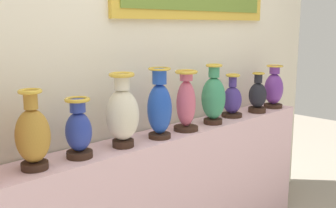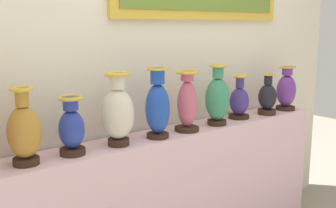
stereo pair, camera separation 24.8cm
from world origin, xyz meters
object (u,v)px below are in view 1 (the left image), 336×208
object	(u,v)px
vase_sapphire	(160,107)
vase_indigo	(232,100)
vase_violet	(274,89)
vase_ivory	(123,113)
vase_ochre	(33,135)
vase_rose	(186,103)
vase_cobalt	(79,130)
vase_onyx	(258,96)
vase_jade	(213,98)

from	to	relation	value
vase_sapphire	vase_indigo	size ratio (longest dim) A/B	1.33
vase_indigo	vase_violet	world-z (taller)	vase_violet
vase_ivory	vase_indigo	size ratio (longest dim) A/B	1.30
vase_ochre	vase_violet	size ratio (longest dim) A/B	1.09
vase_ivory	vase_rose	world-z (taller)	vase_ivory
vase_cobalt	vase_violet	size ratio (longest dim) A/B	0.89
vase_sapphire	vase_onyx	bearing A→B (deg)	-0.20
vase_jade	vase_violet	distance (m)	0.78
vase_cobalt	vase_ivory	distance (m)	0.28
vase_jade	vase_cobalt	bearing A→B (deg)	178.94
vase_indigo	vase_jade	bearing A→B (deg)	-172.03
vase_violet	vase_rose	bearing A→B (deg)	179.78
vase_jade	vase_indigo	size ratio (longest dim) A/B	1.29
vase_violet	vase_ochre	bearing A→B (deg)	179.52
vase_ivory	vase_jade	bearing A→B (deg)	-0.79
vase_rose	vase_violet	size ratio (longest dim) A/B	1.11
vase_sapphire	vase_violet	distance (m)	1.29
vase_ivory	vase_ochre	bearing A→B (deg)	178.90
vase_indigo	vase_violet	distance (m)	0.52
vase_jade	vase_indigo	world-z (taller)	vase_jade
vase_ivory	vase_violet	bearing A→B (deg)	-0.27
vase_indigo	vase_sapphire	bearing A→B (deg)	-177.00
vase_ivory	vase_sapphire	xyz separation A→B (m)	(0.27, -0.01, -0.00)
vase_indigo	vase_ivory	bearing A→B (deg)	-178.54
vase_sapphire	vase_jade	distance (m)	0.51
vase_cobalt	vase_ivory	bearing A→B (deg)	-1.82
vase_cobalt	vase_onyx	size ratio (longest dim) A/B	1.00
vase_cobalt	vase_rose	bearing A→B (deg)	-0.88
vase_jade	vase_violet	size ratio (longest dim) A/B	1.17
vase_sapphire	vase_indigo	bearing A→B (deg)	3.00
vase_jade	vase_onyx	bearing A→B (deg)	-0.76
vase_violet	vase_onyx	bearing A→B (deg)	-177.62
vase_rose	vase_indigo	world-z (taller)	vase_rose
vase_ochre	vase_onyx	bearing A→B (deg)	-0.87
vase_jade	vase_violet	bearing A→B (deg)	0.25
vase_sapphire	vase_ochre	bearing A→B (deg)	178.25
vase_sapphire	vase_jade	world-z (taller)	vase_sapphire
vase_cobalt	vase_indigo	world-z (taller)	vase_indigo
vase_violet	vase_indigo	bearing A→B (deg)	176.26
vase_ochre	vase_sapphire	xyz separation A→B (m)	(0.79, -0.02, 0.03)
vase_ochre	vase_rose	world-z (taller)	vase_rose
vase_jade	vase_onyx	size ratio (longest dim) A/B	1.32
vase_onyx	vase_ivory	bearing A→B (deg)	179.22
vase_violet	vase_cobalt	bearing A→B (deg)	179.50
vase_indigo	vase_onyx	distance (m)	0.27
vase_jade	vase_indigo	bearing A→B (deg)	7.97
vase_rose	vase_violet	xyz separation A→B (m)	(1.05, -0.00, -0.02)
vase_cobalt	vase_indigo	xyz separation A→B (m)	(1.32, 0.02, -0.01)
vase_ivory	vase_sapphire	size ratio (longest dim) A/B	0.98
vase_cobalt	vase_violet	xyz separation A→B (m)	(1.83, -0.02, 0.01)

